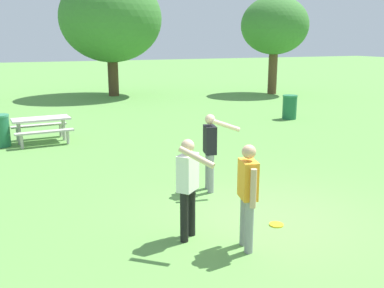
{
  "coord_description": "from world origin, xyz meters",
  "views": [
    {
      "loc": [
        -4.17,
        -6.11,
        3.13
      ],
      "look_at": [
        -0.67,
        1.92,
        1.0
      ],
      "focal_mm": 40.42,
      "sensor_mm": 36.0,
      "label": 1
    }
  ],
  "objects_px": {
    "person_thrower": "(210,147)",
    "frisbee": "(276,225)",
    "trash_can_further_along": "(290,107)",
    "tree_broad_center": "(111,19)",
    "trash_can_beside_table": "(0,131)",
    "tree_far_right": "(275,26)",
    "person_catcher": "(248,190)",
    "picnic_table_near": "(41,125)",
    "person_bystander": "(189,182)"
  },
  "relations": [
    {
      "from": "person_thrower",
      "to": "frisbee",
      "type": "height_order",
      "value": "person_thrower"
    },
    {
      "from": "trash_can_further_along",
      "to": "tree_broad_center",
      "type": "bearing_deg",
      "value": 115.04
    },
    {
      "from": "trash_can_beside_table",
      "to": "trash_can_further_along",
      "type": "xyz_separation_m",
      "value": [
        10.69,
        0.36,
        0.0
      ]
    },
    {
      "from": "trash_can_further_along",
      "to": "tree_far_right",
      "type": "height_order",
      "value": "tree_far_right"
    },
    {
      "from": "person_catcher",
      "to": "tree_broad_center",
      "type": "distance_m",
      "value": 19.52
    },
    {
      "from": "picnic_table_near",
      "to": "trash_can_further_along",
      "type": "bearing_deg",
      "value": 1.81
    },
    {
      "from": "person_catcher",
      "to": "tree_broad_center",
      "type": "xyz_separation_m",
      "value": [
        2.56,
        19.07,
        3.28
      ]
    },
    {
      "from": "person_catcher",
      "to": "tree_far_right",
      "type": "xyz_separation_m",
      "value": [
        11.33,
        16.25,
        2.93
      ]
    },
    {
      "from": "person_catcher",
      "to": "trash_can_further_along",
      "type": "distance_m",
      "value": 11.55
    },
    {
      "from": "person_bystander",
      "to": "trash_can_beside_table",
      "type": "distance_m",
      "value": 8.39
    },
    {
      "from": "person_bystander",
      "to": "trash_can_further_along",
      "type": "bearing_deg",
      "value": 46.16
    },
    {
      "from": "person_thrower",
      "to": "trash_can_beside_table",
      "type": "height_order",
      "value": "person_thrower"
    },
    {
      "from": "trash_can_beside_table",
      "to": "tree_far_right",
      "type": "relative_size",
      "value": 0.17
    },
    {
      "from": "person_catcher",
      "to": "tree_far_right",
      "type": "height_order",
      "value": "tree_far_right"
    },
    {
      "from": "frisbee",
      "to": "tree_broad_center",
      "type": "bearing_deg",
      "value": 84.94
    },
    {
      "from": "person_catcher",
      "to": "trash_can_further_along",
      "type": "relative_size",
      "value": 1.71
    },
    {
      "from": "person_thrower",
      "to": "frisbee",
      "type": "xyz_separation_m",
      "value": [
        0.27,
        -2.06,
        -0.95
      ]
    },
    {
      "from": "person_catcher",
      "to": "picnic_table_near",
      "type": "xyz_separation_m",
      "value": [
        -2.22,
        8.65,
        -0.38
      ]
    },
    {
      "from": "trash_can_beside_table",
      "to": "tree_far_right",
      "type": "distance_m",
      "value": 16.95
    },
    {
      "from": "person_thrower",
      "to": "tree_broad_center",
      "type": "height_order",
      "value": "tree_broad_center"
    },
    {
      "from": "person_catcher",
      "to": "tree_far_right",
      "type": "relative_size",
      "value": 0.3
    },
    {
      "from": "trash_can_beside_table",
      "to": "tree_broad_center",
      "type": "xyz_separation_m",
      "value": [
        5.97,
        10.48,
        3.74
      ]
    },
    {
      "from": "person_bystander",
      "to": "tree_broad_center",
      "type": "bearing_deg",
      "value": 80.05
    },
    {
      "from": "person_thrower",
      "to": "person_bystander",
      "type": "relative_size",
      "value": 1.0
    },
    {
      "from": "person_bystander",
      "to": "frisbee",
      "type": "xyz_separation_m",
      "value": [
        1.58,
        -0.15,
        -0.95
      ]
    },
    {
      "from": "frisbee",
      "to": "picnic_table_near",
      "type": "bearing_deg",
      "value": 111.07
    },
    {
      "from": "frisbee",
      "to": "tree_far_right",
      "type": "distance_m",
      "value": 19.25
    },
    {
      "from": "picnic_table_near",
      "to": "trash_can_beside_table",
      "type": "relative_size",
      "value": 1.86
    },
    {
      "from": "person_catcher",
      "to": "person_bystander",
      "type": "distance_m",
      "value": 0.95
    },
    {
      "from": "person_bystander",
      "to": "tree_far_right",
      "type": "distance_m",
      "value": 19.88
    },
    {
      "from": "person_thrower",
      "to": "frisbee",
      "type": "bearing_deg",
      "value": -82.43
    },
    {
      "from": "frisbee",
      "to": "trash_can_beside_table",
      "type": "bearing_deg",
      "value": 118.19
    },
    {
      "from": "person_thrower",
      "to": "picnic_table_near",
      "type": "bearing_deg",
      "value": 115.21
    },
    {
      "from": "person_bystander",
      "to": "frisbee",
      "type": "bearing_deg",
      "value": -5.44
    },
    {
      "from": "person_bystander",
      "to": "picnic_table_near",
      "type": "height_order",
      "value": "person_bystander"
    },
    {
      "from": "person_catcher",
      "to": "frisbee",
      "type": "distance_m",
      "value": 1.4
    },
    {
      "from": "person_catcher",
      "to": "tree_broad_center",
      "type": "height_order",
      "value": "tree_broad_center"
    },
    {
      "from": "tree_broad_center",
      "to": "person_bystander",
      "type": "bearing_deg",
      "value": -99.95
    },
    {
      "from": "frisbee",
      "to": "trash_can_further_along",
      "type": "bearing_deg",
      "value": 52.94
    },
    {
      "from": "frisbee",
      "to": "picnic_table_near",
      "type": "relative_size",
      "value": 0.14
    },
    {
      "from": "person_thrower",
      "to": "picnic_table_near",
      "type": "xyz_separation_m",
      "value": [
        -2.86,
        6.07,
        -0.4
      ]
    },
    {
      "from": "trash_can_further_along",
      "to": "frisbee",
      "type": "bearing_deg",
      "value": -127.06
    },
    {
      "from": "person_catcher",
      "to": "trash_can_beside_table",
      "type": "xyz_separation_m",
      "value": [
        -3.41,
        8.59,
        -0.46
      ]
    },
    {
      "from": "frisbee",
      "to": "trash_can_beside_table",
      "type": "distance_m",
      "value": 9.17
    },
    {
      "from": "person_thrower",
      "to": "person_catcher",
      "type": "relative_size",
      "value": 1.0
    },
    {
      "from": "person_thrower",
      "to": "person_catcher",
      "type": "xyz_separation_m",
      "value": [
        -0.64,
        -2.58,
        -0.02
      ]
    },
    {
      "from": "picnic_table_near",
      "to": "tree_far_right",
      "type": "relative_size",
      "value": 0.32
    },
    {
      "from": "picnic_table_near",
      "to": "trash_can_beside_table",
      "type": "distance_m",
      "value": 1.2
    },
    {
      "from": "trash_can_further_along",
      "to": "person_bystander",
      "type": "bearing_deg",
      "value": -133.84
    },
    {
      "from": "person_thrower",
      "to": "person_bystander",
      "type": "height_order",
      "value": "same"
    }
  ]
}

